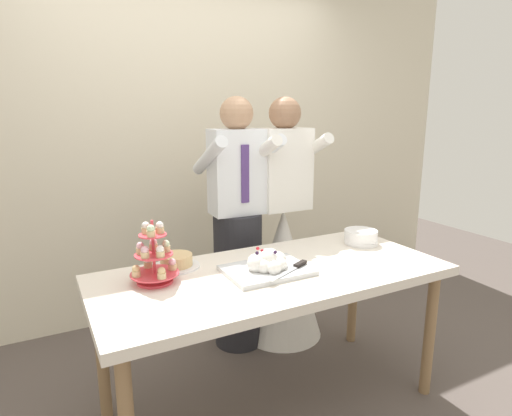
# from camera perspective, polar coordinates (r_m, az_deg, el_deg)

# --- Properties ---
(ground_plane) EXTENTS (8.00, 8.00, 0.00)m
(ground_plane) POSITION_cam_1_polar(r_m,az_deg,el_deg) (2.59, 2.14, -24.49)
(ground_plane) COLOR #564C47
(rear_wall) EXTENTS (5.20, 0.10, 2.90)m
(rear_wall) POSITION_cam_1_polar(r_m,az_deg,el_deg) (3.37, -9.97, 10.60)
(rear_wall) COLOR beige
(rear_wall) RESTS_ON ground_plane
(dessert_table) EXTENTS (1.80, 0.80, 0.78)m
(dessert_table) POSITION_cam_1_polar(r_m,az_deg,el_deg) (2.24, 2.30, -10.09)
(dessert_table) COLOR silver
(dessert_table) RESTS_ON ground_plane
(cupcake_stand) EXTENTS (0.23, 0.23, 0.31)m
(cupcake_stand) POSITION_cam_1_polar(r_m,az_deg,el_deg) (2.08, -13.43, -6.54)
(cupcake_stand) COLOR #D83F4C
(cupcake_stand) RESTS_ON dessert_table
(main_cake_tray) EXTENTS (0.42, 0.33, 0.13)m
(main_cake_tray) POSITION_cam_1_polar(r_m,az_deg,el_deg) (2.17, 1.48, -7.51)
(main_cake_tray) COLOR silver
(main_cake_tray) RESTS_ON dessert_table
(plate_stack) EXTENTS (0.21, 0.20, 0.09)m
(plate_stack) POSITION_cam_1_polar(r_m,az_deg,el_deg) (2.70, 13.78, -3.75)
(plate_stack) COLOR white
(plate_stack) RESTS_ON dessert_table
(round_cake) EXTENTS (0.24, 0.24, 0.07)m
(round_cake) POSITION_cam_1_polar(r_m,az_deg,el_deg) (2.28, -10.53, -7.01)
(round_cake) COLOR white
(round_cake) RESTS_ON dessert_table
(person_groom) EXTENTS (0.48, 0.51, 1.66)m
(person_groom) POSITION_cam_1_polar(r_m,az_deg,el_deg) (2.83, -2.44, -4.10)
(person_groom) COLOR #232328
(person_groom) RESTS_ON ground_plane
(person_bride) EXTENTS (0.56, 0.56, 1.66)m
(person_bride) POSITION_cam_1_polar(r_m,az_deg,el_deg) (3.00, 3.58, -6.39)
(person_bride) COLOR white
(person_bride) RESTS_ON ground_plane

